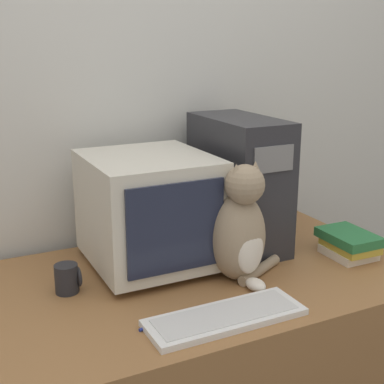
# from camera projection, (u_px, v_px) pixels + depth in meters

# --- Properties ---
(wall_back) EXTENTS (7.00, 0.05, 2.50)m
(wall_back) POSITION_uv_depth(u_px,v_px,m) (120.00, 97.00, 1.95)
(wall_back) COLOR silver
(wall_back) RESTS_ON ground_plane
(desk) EXTENTS (1.56, 0.82, 0.72)m
(desk) POSITION_uv_depth(u_px,v_px,m) (176.00, 378.00, 1.79)
(desk) COLOR olive
(desk) RESTS_ON ground_plane
(crt_monitor) EXTENTS (0.39, 0.43, 0.38)m
(crt_monitor) POSITION_uv_depth(u_px,v_px,m) (149.00, 210.00, 1.75)
(crt_monitor) COLOR beige
(crt_monitor) RESTS_ON desk
(computer_tower) EXTENTS (0.21, 0.42, 0.47)m
(computer_tower) POSITION_uv_depth(u_px,v_px,m) (238.00, 183.00, 1.92)
(computer_tower) COLOR #28282D
(computer_tower) RESTS_ON desk
(keyboard) EXTENTS (0.44, 0.15, 0.02)m
(keyboard) POSITION_uv_depth(u_px,v_px,m) (225.00, 317.00, 1.44)
(keyboard) COLOR silver
(keyboard) RESTS_ON desk
(cat) EXTENTS (0.28, 0.23, 0.38)m
(cat) POSITION_uv_depth(u_px,v_px,m) (240.00, 230.00, 1.65)
(cat) COLOR gray
(cat) RESTS_ON desk
(book_stack) EXTENTS (0.15, 0.21, 0.09)m
(book_stack) POSITION_uv_depth(u_px,v_px,m) (349.00, 244.00, 1.86)
(book_stack) COLOR beige
(book_stack) RESTS_ON desk
(pen) EXTENTS (0.14, 0.04, 0.01)m
(pen) POSITION_uv_depth(u_px,v_px,m) (162.00, 322.00, 1.43)
(pen) COLOR navy
(pen) RESTS_ON desk
(mug) EXTENTS (0.08, 0.07, 0.09)m
(mug) POSITION_uv_depth(u_px,v_px,m) (68.00, 278.00, 1.60)
(mug) COLOR #232328
(mug) RESTS_ON desk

